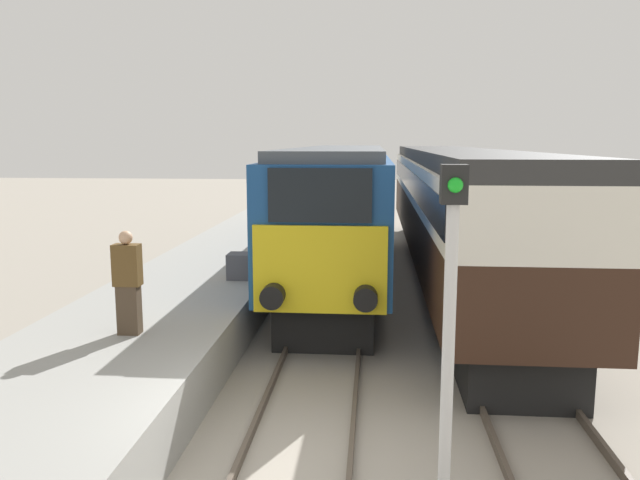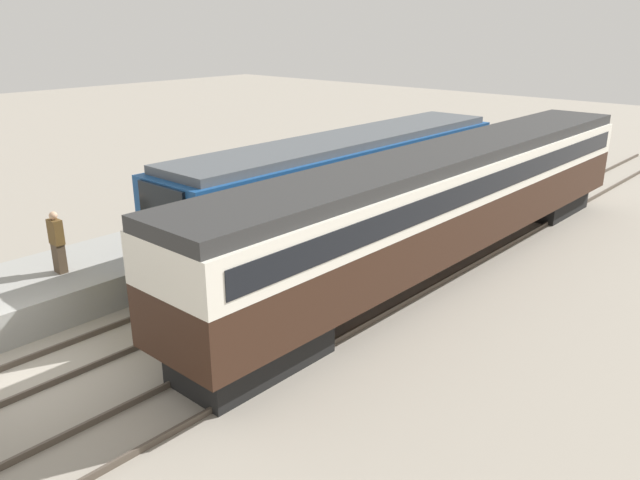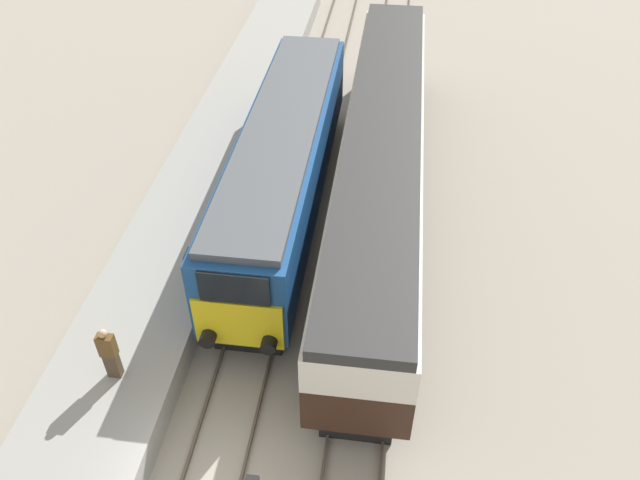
{
  "view_description": "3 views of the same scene",
  "coord_description": "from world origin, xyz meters",
  "px_view_note": "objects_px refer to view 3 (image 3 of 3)",
  "views": [
    {
      "loc": [
        0.97,
        -7.36,
        4.17
      ],
      "look_at": [
        0.0,
        3.89,
        2.37
      ],
      "focal_mm": 35.0,
      "sensor_mm": 36.0,
      "label": 1
    },
    {
      "loc": [
        12.99,
        -4.7,
        7.55
      ],
      "look_at": [
        1.7,
        7.89,
        1.6
      ],
      "focal_mm": 35.0,
      "sensor_mm": 36.0,
      "label": 2
    },
    {
      "loc": [
        3.66,
        -7.1,
        14.52
      ],
      "look_at": [
        1.7,
        7.89,
        1.6
      ],
      "focal_mm": 35.0,
      "sensor_mm": 36.0,
      "label": 3
    }
  ],
  "objects_px": {
    "locomotive": "(284,164)",
    "luggage_crate": "(197,260)",
    "passenger_carriage": "(382,153)",
    "person_on_platform": "(109,353)"
  },
  "relations": [
    {
      "from": "passenger_carriage",
      "to": "person_on_platform",
      "type": "xyz_separation_m",
      "value": [
        -6.49,
        -9.55,
        -0.57
      ]
    },
    {
      "from": "locomotive",
      "to": "luggage_crate",
      "type": "bearing_deg",
      "value": -115.6
    },
    {
      "from": "passenger_carriage",
      "to": "luggage_crate",
      "type": "bearing_deg",
      "value": -136.45
    },
    {
      "from": "locomotive",
      "to": "person_on_platform",
      "type": "height_order",
      "value": "locomotive"
    },
    {
      "from": "passenger_carriage",
      "to": "person_on_platform",
      "type": "relative_size",
      "value": 12.0
    },
    {
      "from": "passenger_carriage",
      "to": "luggage_crate",
      "type": "height_order",
      "value": "passenger_carriage"
    },
    {
      "from": "passenger_carriage",
      "to": "luggage_crate",
      "type": "xyz_separation_m",
      "value": [
        -5.47,
        -5.2,
        -1.14
      ]
    },
    {
      "from": "locomotive",
      "to": "passenger_carriage",
      "type": "relative_size",
      "value": 0.71
    },
    {
      "from": "locomotive",
      "to": "luggage_crate",
      "type": "relative_size",
      "value": 21.37
    },
    {
      "from": "person_on_platform",
      "to": "luggage_crate",
      "type": "xyz_separation_m",
      "value": [
        1.02,
        4.36,
        -0.58
      ]
    }
  ]
}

